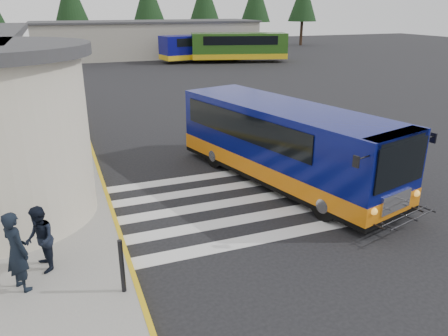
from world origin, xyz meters
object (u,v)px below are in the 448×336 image
object	(u,v)px
transit_bus	(284,146)
pedestrian_b	(40,240)
far_bus_a	(203,47)
pedestrian_a	(17,251)
far_bus_b	(239,46)
bollard	(122,266)

from	to	relation	value
transit_bus	pedestrian_b	distance (m)	8.51
pedestrian_b	far_bus_a	distance (m)	41.67
pedestrian_a	far_bus_b	size ratio (longest dim) A/B	0.17
transit_bus	far_bus_b	bearing A→B (deg)	54.64
transit_bus	bollard	xyz separation A→B (m)	(-6.31, -4.63, -0.53)
bollard	far_bus_a	bearing A→B (deg)	69.21
pedestrian_a	far_bus_b	world-z (taller)	far_bus_b
far_bus_b	pedestrian_a	bearing A→B (deg)	165.41
transit_bus	far_bus_b	size ratio (longest dim) A/B	0.92
pedestrian_b	bollard	distance (m)	2.17
transit_bus	far_bus_b	xyz separation A→B (m)	(12.19, 32.82, 0.43)
bollard	far_bus_a	world-z (taller)	far_bus_a
far_bus_a	transit_bus	bearing A→B (deg)	157.34
pedestrian_b	bollard	xyz separation A→B (m)	(1.58, -1.48, -0.17)
pedestrian_a	transit_bus	bearing A→B (deg)	-99.78
bollard	pedestrian_b	bearing A→B (deg)	136.90
transit_bus	far_bus_a	world-z (taller)	far_bus_a
far_bus_a	far_bus_b	xyz separation A→B (m)	(3.44, -2.22, 0.14)
far_bus_b	bollard	bearing A→B (deg)	168.42
pedestrian_b	far_bus_b	distance (m)	41.21
bollard	far_bus_b	size ratio (longest dim) A/B	0.11
transit_bus	bollard	size ratio (longest dim) A/B	8.06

